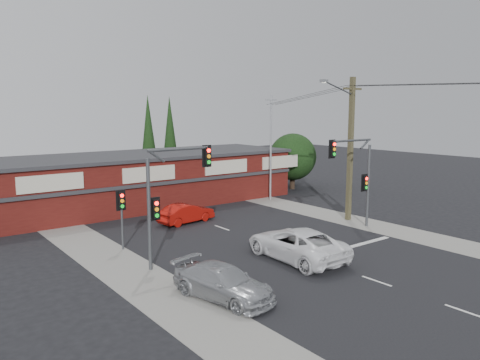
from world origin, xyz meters
TOP-DOWN VIEW (x-y plane):
  - ground at (0.00, 0.00)m, footprint 120.00×120.00m
  - road_strip at (0.00, 5.00)m, footprint 14.00×70.00m
  - verge_left at (-8.50, 5.00)m, footprint 3.00×70.00m
  - verge_right at (8.50, 5.00)m, footprint 3.00×70.00m
  - stop_line at (3.50, -1.50)m, footprint 6.50×0.35m
  - white_suv at (-0.65, -1.14)m, footprint 3.02×6.10m
  - silver_suv at (-6.72, -3.04)m, footprint 2.92×5.08m
  - red_sedan at (-1.11, 9.28)m, footprint 4.28×2.01m
  - lane_dashes at (0.00, 0.41)m, footprint 0.12×38.42m
  - shop_building at (-0.99, 16.99)m, footprint 27.30×8.40m
  - tree_cluster at (14.69, 15.44)m, footprint 5.90×5.10m
  - conifer_near at (3.50, 24.00)m, footprint 1.80×1.80m
  - conifer_far at (7.00, 26.00)m, footprint 1.80×1.80m
  - traffic_mast_left at (-6.43, 2.00)m, footprint 3.77×0.27m
  - traffic_mast_right at (6.86, 1.00)m, footprint 3.96×0.27m
  - pedestal_signal at (-7.20, 6.01)m, footprint 0.55×0.27m
  - utility_pole at (8.36, 2.99)m, footprint 4.38×0.59m
  - steel_pole at (9.00, 12.00)m, footprint 1.20×0.16m
  - power_lines at (8.47, -2.47)m, footprint 2.01×29.00m

SIDE VIEW (x-z plane):
  - ground at x=0.00m, z-range 0.00..0.00m
  - road_strip at x=0.00m, z-range 0.00..0.01m
  - verge_left at x=-8.50m, z-range 0.00..0.02m
  - verge_right at x=8.50m, z-range 0.00..0.02m
  - stop_line at x=3.50m, z-range 0.01..0.02m
  - lane_dashes at x=0.00m, z-range 0.01..0.02m
  - red_sedan at x=-1.11m, z-range 0.00..1.36m
  - silver_suv at x=-6.72m, z-range 0.00..1.38m
  - white_suv at x=-0.65m, z-range 0.00..1.66m
  - shop_building at x=-0.99m, z-range 0.02..4.25m
  - pedestal_signal at x=-7.20m, z-range 0.72..4.09m
  - tree_cluster at x=14.69m, z-range 0.15..5.65m
  - traffic_mast_left at x=-6.43m, z-range 0.94..6.92m
  - traffic_mast_right at x=6.86m, z-range 0.96..6.93m
  - steel_pole at x=9.00m, z-range 0.20..9.20m
  - utility_pole at x=8.36m, z-range 0.40..10.40m
  - conifer_near at x=3.50m, z-range 0.85..10.10m
  - conifer_far at x=7.00m, z-range 0.85..10.10m
  - power_lines at x=8.47m, z-range 8.43..9.65m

